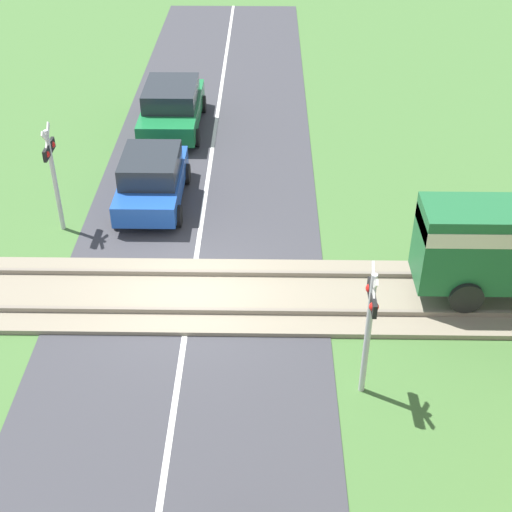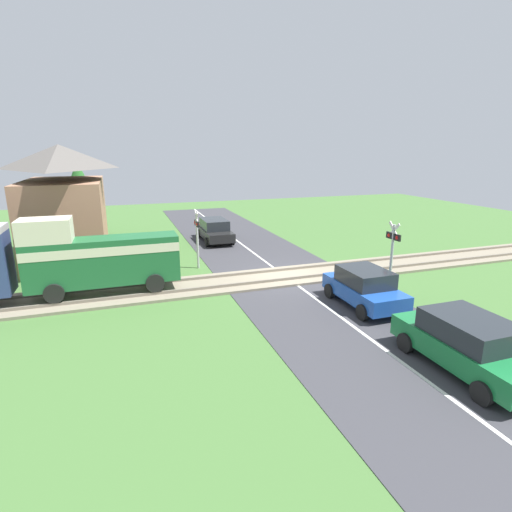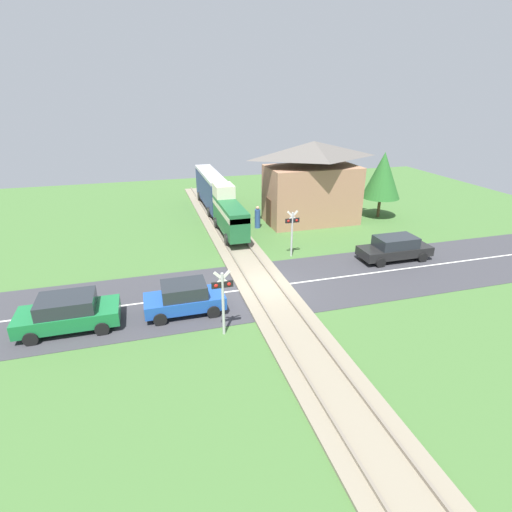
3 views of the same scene
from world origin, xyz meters
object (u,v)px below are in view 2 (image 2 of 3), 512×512
(car_behind_queue, at_px, (468,343))
(pedestrian_by_station, at_px, (69,267))
(crossing_signal_east_approach, at_px, (197,232))
(station_building, at_px, (65,205))
(car_far_side, at_px, (214,230))
(crossing_signal_west_approach, at_px, (392,246))
(car_near_crossing, at_px, (364,287))

(car_behind_queue, relative_size, pedestrian_by_station, 2.50)
(crossing_signal_east_approach, height_order, pedestrian_by_station, crossing_signal_east_approach)
(car_behind_queue, bearing_deg, station_building, 35.38)
(car_far_side, relative_size, crossing_signal_west_approach, 1.49)
(car_behind_queue, distance_m, crossing_signal_east_approach, 13.34)
(car_far_side, bearing_deg, pedestrian_by_station, 127.32)
(car_near_crossing, distance_m, car_behind_queue, 5.01)
(car_behind_queue, height_order, crossing_signal_west_approach, crossing_signal_west_approach)
(crossing_signal_east_approach, xyz_separation_m, station_building, (4.01, 6.41, 1.12))
(car_behind_queue, xyz_separation_m, crossing_signal_east_approach, (12.26, 5.14, 1.11))
(car_far_side, distance_m, car_behind_queue, 18.39)
(car_behind_queue, height_order, station_building, station_building)
(car_near_crossing, bearing_deg, pedestrian_by_station, 58.75)
(car_behind_queue, bearing_deg, crossing_signal_east_approach, 22.76)
(car_far_side, height_order, pedestrian_by_station, pedestrian_by_station)
(crossing_signal_west_approach, distance_m, station_building, 17.03)
(car_near_crossing, distance_m, crossing_signal_east_approach, 8.97)
(crossing_signal_east_approach, relative_size, pedestrian_by_station, 1.76)
(car_far_side, relative_size, pedestrian_by_station, 2.63)
(car_near_crossing, bearing_deg, car_far_side, 12.34)
(car_far_side, bearing_deg, crossing_signal_west_approach, -156.40)
(car_far_side, distance_m, crossing_signal_east_approach, 6.43)
(car_behind_queue, distance_m, pedestrian_by_station, 16.29)
(car_near_crossing, xyz_separation_m, crossing_signal_west_approach, (1.39, -2.26, 1.14))
(car_near_crossing, height_order, car_far_side, car_near_crossing)
(car_far_side, distance_m, pedestrian_by_station, 10.48)
(station_building, relative_size, pedestrian_by_station, 4.42)
(car_far_side, xyz_separation_m, car_behind_queue, (-18.17, -2.88, 0.03))
(pedestrian_by_station, bearing_deg, car_behind_queue, -136.48)
(crossing_signal_west_approach, bearing_deg, car_near_crossing, 121.49)
(pedestrian_by_station, bearing_deg, car_near_crossing, -121.25)
(car_far_side, distance_m, station_building, 9.16)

